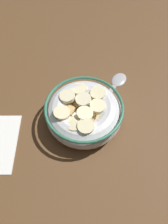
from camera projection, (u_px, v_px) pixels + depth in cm
name	position (u px, v px, depth cm)	size (l,w,h in cm)	color
ground_plane	(84.00, 122.00, 46.31)	(117.51, 117.51, 2.00)	brown
cereal_bowl	(84.00, 112.00, 43.00)	(15.69, 15.69, 5.98)	silver
spoon	(115.00, 85.00, 50.05)	(14.97, 11.96, 0.80)	#A5A5AD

